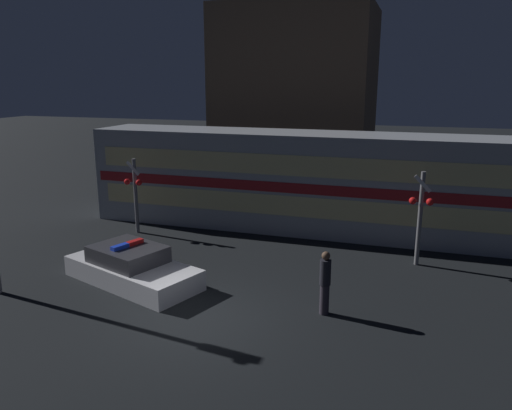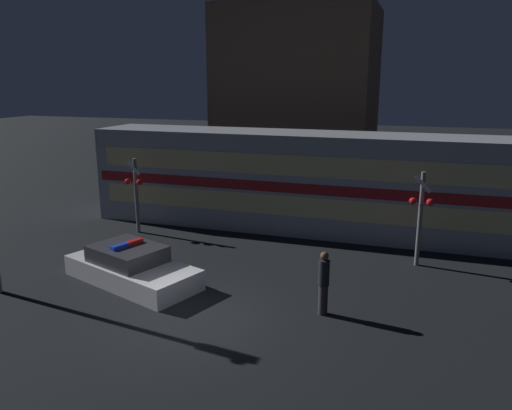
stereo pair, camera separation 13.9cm
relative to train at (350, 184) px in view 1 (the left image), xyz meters
The scene contains 7 objects.
ground_plane 9.58m from the train, 107.13° to the right, with size 120.00×120.00×0.00m, color black.
train is the anchor object (origin of this frame).
police_car 9.34m from the train, 127.78° to the right, with size 4.80×3.24×1.25m.
pedestrian 7.68m from the train, 86.94° to the right, with size 0.30×0.30×1.75m.
crossing_signal_near 4.07m from the train, 48.32° to the right, with size 0.78×0.34×3.20m.
crossing_signal_far 8.66m from the train, 161.51° to the right, with size 0.78×0.34×3.05m.
building_left 10.24m from the train, 116.50° to the left, with size 8.41×6.86×10.01m.
Camera 1 is at (5.23, -10.84, 6.08)m, focal length 35.00 mm.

